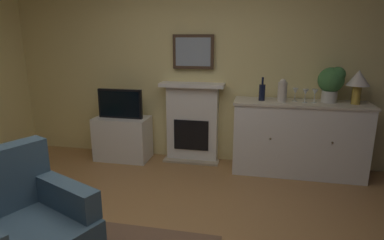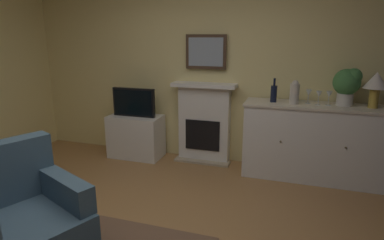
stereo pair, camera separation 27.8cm
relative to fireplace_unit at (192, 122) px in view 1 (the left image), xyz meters
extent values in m
cube|color=#EAD68C|center=(0.08, 0.13, 0.94)|extent=(5.50, 0.06, 2.98)
cube|color=white|center=(0.00, 0.01, -0.02)|extent=(0.70, 0.18, 1.05)
cube|color=tan|center=(0.00, -0.09, -0.53)|extent=(0.77, 0.20, 0.03)
cube|color=black|center=(0.00, -0.09, -0.16)|extent=(0.48, 0.02, 0.42)
cube|color=white|center=(0.00, -0.02, 0.53)|extent=(0.87, 0.27, 0.05)
cube|color=#473323|center=(0.00, 0.05, 0.96)|extent=(0.55, 0.03, 0.45)
cube|color=#8C99A8|center=(0.00, 0.03, 0.96)|extent=(0.47, 0.01, 0.37)
cube|color=white|center=(1.39, -0.18, -0.10)|extent=(1.59, 0.45, 0.90)
cube|color=beige|center=(1.39, -0.18, 0.37)|extent=(1.62, 0.48, 0.03)
sphere|color=brown|center=(1.04, -0.41, -0.04)|extent=(0.02, 0.02, 0.02)
sphere|color=brown|center=(1.74, -0.41, -0.04)|extent=(0.02, 0.02, 0.02)
cylinder|color=#B79338|center=(2.00, -0.18, 0.49)|extent=(0.10, 0.10, 0.22)
cone|color=silver|center=(2.00, -0.18, 0.69)|extent=(0.26, 0.26, 0.18)
cylinder|color=black|center=(0.92, -0.18, 0.48)|extent=(0.08, 0.08, 0.20)
cylinder|color=black|center=(0.92, -0.18, 0.63)|extent=(0.03, 0.03, 0.09)
cylinder|color=silver|center=(1.31, -0.15, 0.39)|extent=(0.06, 0.06, 0.00)
cylinder|color=silver|center=(1.31, -0.15, 0.43)|extent=(0.01, 0.01, 0.09)
cone|color=silver|center=(1.31, -0.15, 0.51)|extent=(0.07, 0.07, 0.07)
cylinder|color=silver|center=(1.42, -0.21, 0.39)|extent=(0.06, 0.06, 0.00)
cylinder|color=silver|center=(1.42, -0.21, 0.43)|extent=(0.01, 0.01, 0.09)
cone|color=silver|center=(1.42, -0.21, 0.51)|extent=(0.07, 0.07, 0.07)
cylinder|color=silver|center=(1.53, -0.20, 0.39)|extent=(0.06, 0.06, 0.00)
cylinder|color=silver|center=(1.53, -0.20, 0.43)|extent=(0.01, 0.01, 0.09)
cone|color=silver|center=(1.53, -0.20, 0.51)|extent=(0.07, 0.07, 0.07)
cylinder|color=beige|center=(1.16, -0.23, 0.50)|extent=(0.11, 0.11, 0.24)
sphere|color=beige|center=(1.16, -0.23, 0.62)|extent=(0.08, 0.08, 0.08)
cube|color=white|center=(-0.98, -0.16, -0.24)|extent=(0.75, 0.42, 0.61)
cube|color=black|center=(-0.98, -0.18, 0.26)|extent=(0.62, 0.06, 0.40)
cube|color=black|center=(-0.98, -0.22, 0.26)|extent=(0.57, 0.01, 0.35)
cylinder|color=beige|center=(1.71, -0.13, 0.45)|extent=(0.18, 0.18, 0.14)
sphere|color=#3D753D|center=(1.71, -0.13, 0.65)|extent=(0.30, 0.30, 0.30)
sphere|color=#3D753D|center=(1.77, -0.16, 0.72)|extent=(0.18, 0.18, 0.18)
cube|color=#3F596B|center=(-0.55, -2.21, -0.02)|extent=(0.72, 0.41, 0.22)
cylinder|color=#473323|center=(-0.86, -2.08, -0.50)|extent=(0.05, 0.05, 0.10)
camera|label=1|loc=(0.88, -4.19, 1.16)|focal=29.96mm
camera|label=2|loc=(1.15, -4.12, 1.16)|focal=29.96mm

